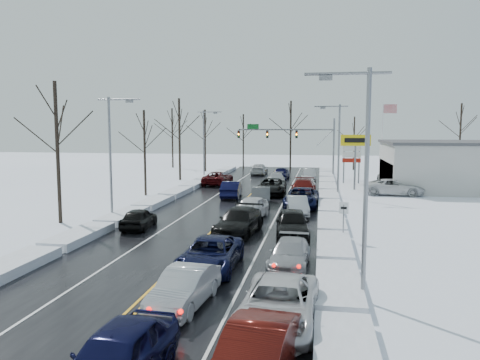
% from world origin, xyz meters
% --- Properties ---
extents(ground, '(160.00, 160.00, 0.00)m').
position_xyz_m(ground, '(0.00, 0.00, 0.00)').
color(ground, white).
rests_on(ground, ground).
extents(road_surface, '(14.00, 84.00, 0.01)m').
position_xyz_m(road_surface, '(0.00, 2.00, 0.01)').
color(road_surface, black).
rests_on(road_surface, ground).
extents(snow_bank_left, '(1.87, 72.00, 0.50)m').
position_xyz_m(snow_bank_left, '(-7.60, 2.00, 0.00)').
color(snow_bank_left, silver).
rests_on(snow_bank_left, ground).
extents(snow_bank_right, '(1.87, 72.00, 0.50)m').
position_xyz_m(snow_bank_right, '(7.60, 2.00, 0.00)').
color(snow_bank_right, silver).
rests_on(snow_bank_right, ground).
extents(traffic_signal_mast, '(13.28, 0.39, 8.00)m').
position_xyz_m(traffic_signal_mast, '(3.45, 27.99, 5.48)').
color(traffic_signal_mast, slate).
rests_on(traffic_signal_mast, ground).
extents(tires_plus_sign, '(3.20, 0.34, 6.00)m').
position_xyz_m(tires_plus_sign, '(10.50, 15.99, 4.99)').
color(tires_plus_sign, slate).
rests_on(tires_plus_sign, ground).
extents(used_vehicles_sign, '(2.20, 0.22, 4.65)m').
position_xyz_m(used_vehicles_sign, '(10.50, 22.00, 3.32)').
color(used_vehicles_sign, slate).
rests_on(used_vehicles_sign, ground).
extents(speed_limit_sign, '(0.55, 0.09, 2.35)m').
position_xyz_m(speed_limit_sign, '(8.20, -8.00, 1.63)').
color(speed_limit_sign, slate).
rests_on(speed_limit_sign, ground).
extents(flagpole, '(1.87, 1.20, 10.00)m').
position_xyz_m(flagpole, '(15.17, 30.00, 5.93)').
color(flagpole, silver).
rests_on(flagpole, ground).
extents(streetlight_se, '(3.20, 0.25, 9.00)m').
position_xyz_m(streetlight_se, '(8.30, -18.00, 5.31)').
color(streetlight_se, slate).
rests_on(streetlight_se, ground).
extents(streetlight_ne, '(3.20, 0.25, 9.00)m').
position_xyz_m(streetlight_ne, '(8.30, 10.00, 5.31)').
color(streetlight_ne, slate).
rests_on(streetlight_ne, ground).
extents(streetlight_sw, '(3.20, 0.25, 9.00)m').
position_xyz_m(streetlight_sw, '(-8.30, -4.00, 5.31)').
color(streetlight_sw, slate).
rests_on(streetlight_sw, ground).
extents(streetlight_nw, '(3.20, 0.25, 9.00)m').
position_xyz_m(streetlight_nw, '(-8.30, 24.00, 5.31)').
color(streetlight_nw, slate).
rests_on(streetlight_nw, ground).
extents(tree_left_b, '(4.00, 4.00, 10.00)m').
position_xyz_m(tree_left_b, '(-11.50, -6.00, 6.99)').
color(tree_left_b, '#2D231C').
rests_on(tree_left_b, ground).
extents(tree_left_c, '(3.40, 3.40, 8.50)m').
position_xyz_m(tree_left_c, '(-10.50, 8.00, 5.94)').
color(tree_left_c, '#2D231C').
rests_on(tree_left_c, ground).
extents(tree_left_d, '(4.20, 4.20, 10.50)m').
position_xyz_m(tree_left_d, '(-11.20, 22.00, 7.33)').
color(tree_left_d, '#2D231C').
rests_on(tree_left_d, ground).
extents(tree_left_e, '(3.80, 3.80, 9.50)m').
position_xyz_m(tree_left_e, '(-10.80, 34.00, 6.64)').
color(tree_left_e, '#2D231C').
rests_on(tree_left_e, ground).
extents(tree_far_a, '(4.00, 4.00, 10.00)m').
position_xyz_m(tree_far_a, '(-18.00, 40.00, 6.99)').
color(tree_far_a, '#2D231C').
rests_on(tree_far_a, ground).
extents(tree_far_b, '(3.60, 3.60, 9.00)m').
position_xyz_m(tree_far_b, '(-6.00, 41.00, 6.29)').
color(tree_far_b, '#2D231C').
rests_on(tree_far_b, ground).
extents(tree_far_c, '(4.40, 4.40, 11.00)m').
position_xyz_m(tree_far_c, '(2.00, 39.00, 7.68)').
color(tree_far_c, '#2D231C').
rests_on(tree_far_c, ground).
extents(tree_far_d, '(3.40, 3.40, 8.50)m').
position_xyz_m(tree_far_d, '(12.00, 40.50, 5.94)').
color(tree_far_d, '#2D231C').
rests_on(tree_far_d, ground).
extents(tree_far_e, '(4.20, 4.20, 10.50)m').
position_xyz_m(tree_far_e, '(28.00, 41.00, 7.33)').
color(tree_far_e, '#2D231C').
rests_on(tree_far_e, ground).
extents(queued_car_1, '(1.97, 4.56, 1.46)m').
position_xyz_m(queued_car_1, '(1.76, -19.70, 0.00)').
color(queued_car_1, '#AFB2B7').
rests_on(queued_car_1, ground).
extents(queued_car_2, '(2.56, 5.50, 1.53)m').
position_xyz_m(queued_car_2, '(1.67, -15.04, 0.00)').
color(queued_car_2, black).
rests_on(queued_car_2, ground).
extents(queued_car_3, '(2.91, 5.85, 1.63)m').
position_xyz_m(queued_car_3, '(1.70, -7.31, 0.00)').
color(queued_car_3, black).
rests_on(queued_car_3, ground).
extents(queued_car_4, '(2.54, 5.04, 1.65)m').
position_xyz_m(queued_car_4, '(1.71, -2.25, 0.00)').
color(queued_car_4, silver).
rests_on(queued_car_4, ground).
extents(queued_car_5, '(2.12, 4.81, 1.54)m').
position_xyz_m(queued_car_5, '(1.67, 4.08, 0.00)').
color(queued_car_5, '#3F4145').
rests_on(queued_car_5, ground).
extents(queued_car_6, '(2.90, 6.08, 1.67)m').
position_xyz_m(queued_car_6, '(1.93, 10.44, 0.00)').
color(queued_car_6, black).
rests_on(queued_car_6, ground).
extents(queued_car_7, '(2.62, 5.39, 1.51)m').
position_xyz_m(queued_car_7, '(1.75, 17.53, 0.00)').
color(queued_car_7, '#9C9FA4').
rests_on(queued_car_7, ground).
extents(queued_car_8, '(2.11, 4.78, 1.60)m').
position_xyz_m(queued_car_8, '(1.71, 24.90, 0.00)').
color(queued_car_8, black).
rests_on(queued_car_8, ground).
extents(queued_car_10, '(2.80, 5.66, 1.54)m').
position_xyz_m(queued_car_10, '(5.43, -20.82, 0.00)').
color(queued_car_10, silver).
rests_on(queued_car_10, ground).
extents(queued_car_11, '(2.04, 4.64, 1.33)m').
position_xyz_m(queued_car_11, '(5.37, -13.97, 0.00)').
color(queued_car_11, '#95989D').
rests_on(queued_car_11, ground).
extents(queued_car_12, '(2.46, 5.19, 1.72)m').
position_xyz_m(queued_car_12, '(5.11, -7.50, 0.00)').
color(queued_car_12, black).
rests_on(queued_car_12, ground).
extents(queued_car_13, '(2.11, 4.54, 1.44)m').
position_xyz_m(queued_car_13, '(5.06, -0.04, 0.00)').
color(queued_car_13, '#ABADB3').
rests_on(queued_car_13, ground).
extents(queued_car_14, '(3.02, 6.06, 1.65)m').
position_xyz_m(queued_car_14, '(5.24, 3.54, 0.00)').
color(queued_car_14, black).
rests_on(queued_car_14, ground).
extents(queued_car_15, '(2.45, 5.87, 1.70)m').
position_xyz_m(queued_car_15, '(5.14, 9.77, 0.00)').
color(queued_car_15, '#500C0A').
rests_on(queued_car_15, ground).
extents(queued_car_16, '(2.38, 4.67, 1.52)m').
position_xyz_m(queued_car_16, '(5.29, 16.14, 0.00)').
color(queued_car_16, silver).
rests_on(queued_car_16, ground).
extents(queued_car_17, '(2.01, 4.56, 1.45)m').
position_xyz_m(queued_car_17, '(5.35, 24.42, 0.00)').
color(queued_car_17, '#A7AAB0').
rests_on(queued_car_17, ground).
extents(oncoming_car_0, '(2.08, 5.02, 1.62)m').
position_xyz_m(oncoming_car_0, '(-1.69, 7.91, 0.00)').
color(oncoming_car_0, black).
rests_on(oncoming_car_0, ground).
extents(oncoming_car_1, '(2.99, 5.93, 1.61)m').
position_xyz_m(oncoming_car_1, '(-5.15, 17.46, 0.00)').
color(oncoming_car_1, '#44090B').
rests_on(oncoming_car_1, ground).
extents(oncoming_car_2, '(2.25, 5.39, 1.56)m').
position_xyz_m(oncoming_car_2, '(-1.93, 30.47, 0.00)').
color(oncoming_car_2, silver).
rests_on(oncoming_car_2, ground).
extents(oncoming_car_3, '(2.00, 4.29, 1.42)m').
position_xyz_m(oncoming_car_3, '(-5.21, -6.90, 0.00)').
color(oncoming_car_3, black).
rests_on(oncoming_car_3, ground).
extents(parked_car_0, '(6.01, 3.11, 1.62)m').
position_xyz_m(parked_car_0, '(14.17, 12.42, 0.00)').
color(parked_car_0, silver).
rests_on(parked_car_0, ground).
extents(parked_car_1, '(2.41, 4.81, 1.34)m').
position_xyz_m(parked_car_1, '(17.07, 16.83, 0.00)').
color(parked_car_1, '#9A9DA1').
rests_on(parked_car_1, ground).
extents(parked_car_2, '(2.57, 5.11, 1.67)m').
position_xyz_m(parked_car_2, '(15.10, 23.20, 0.00)').
color(parked_car_2, black).
rests_on(parked_car_2, ground).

